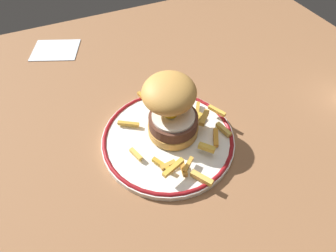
# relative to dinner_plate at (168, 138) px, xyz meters

# --- Properties ---
(ground_plane) EXTENTS (1.38, 1.07, 0.04)m
(ground_plane) POSITION_rel_dinner_plate_xyz_m (-0.05, 0.03, -0.03)
(ground_plane) COLOR #8E5F3D
(dinner_plate) EXTENTS (0.26, 0.26, 0.02)m
(dinner_plate) POSITION_rel_dinner_plate_xyz_m (0.00, 0.00, 0.00)
(dinner_plate) COLOR white
(dinner_plate) RESTS_ON ground_plane
(burger) EXTENTS (0.14, 0.14, 0.12)m
(burger) POSITION_rel_dinner_plate_xyz_m (0.01, 0.02, 0.07)
(burger) COLOR gold
(burger) RESTS_ON dinner_plate
(fries_pile) EXTENTS (0.21, 0.27, 0.03)m
(fries_pile) POSITION_rel_dinner_plate_xyz_m (0.03, -0.02, 0.02)
(fries_pile) COLOR gold
(fries_pile) RESTS_ON dinner_plate
(napkin) EXTENTS (0.15, 0.14, 0.00)m
(napkin) POSITION_rel_dinner_plate_xyz_m (-0.15, 0.42, -0.01)
(napkin) COLOR silver
(napkin) RESTS_ON ground_plane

